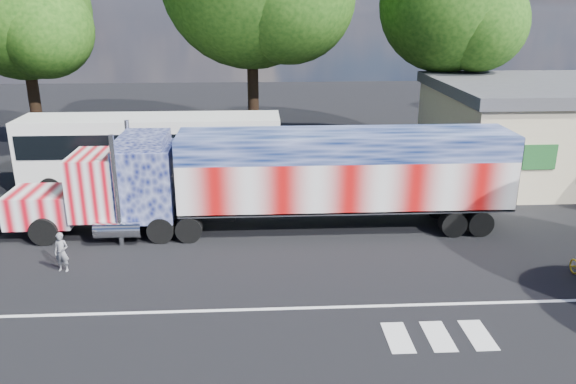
{
  "coord_description": "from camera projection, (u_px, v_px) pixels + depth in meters",
  "views": [
    {
      "loc": [
        -1.18,
        -18.76,
        9.34
      ],
      "look_at": [
        0.0,
        3.0,
        1.9
      ],
      "focal_mm": 35.0,
      "sensor_mm": 36.0,
      "label": 1
    }
  ],
  "objects": [
    {
      "name": "tree_nw_a",
      "position": [
        24.0,
        12.0,
        33.2
      ],
      "size": [
        8.44,
        8.03,
        12.77
      ],
      "color": "black",
      "rests_on": "ground"
    },
    {
      "name": "coach_bus",
      "position": [
        153.0,
        152.0,
        28.87
      ],
      "size": [
        13.09,
        3.05,
        3.81
      ],
      "color": "white",
      "rests_on": "ground"
    },
    {
      "name": "semi_truck",
      "position": [
        282.0,
        177.0,
        23.51
      ],
      "size": [
        21.31,
        3.37,
        4.54
      ],
      "color": "black",
      "rests_on": "ground"
    },
    {
      "name": "tree_ne_a",
      "position": [
        450.0,
        5.0,
        33.96
      ],
      "size": [
        8.6,
        8.19,
        13.24
      ],
      "color": "black",
      "rests_on": "ground"
    },
    {
      "name": "lane_markings",
      "position": [
        355.0,
        320.0,
        17.34
      ],
      "size": [
        30.0,
        2.67,
        0.01
      ],
      "color": "silver",
      "rests_on": "ground"
    },
    {
      "name": "woman",
      "position": [
        61.0,
        252.0,
        20.25
      ],
      "size": [
        0.6,
        0.45,
        1.48
      ],
      "primitive_type": "imported",
      "rotation": [
        0.0,
        0.0,
        -0.19
      ],
      "color": "slate",
      "rests_on": "ground"
    },
    {
      "name": "ground",
      "position": [
        292.0,
        266.0,
        20.81
      ],
      "size": [
        100.0,
        100.0,
        0.0
      ],
      "primitive_type": "plane",
      "color": "black"
    }
  ]
}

